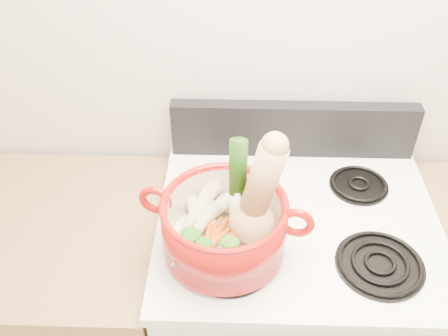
{
  "coord_description": "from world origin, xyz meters",
  "views": [
    {
      "loc": [
        -0.18,
        0.42,
        1.95
      ],
      "look_at": [
        -0.2,
        1.26,
        1.25
      ],
      "focal_mm": 40.0,
      "sensor_mm": 36.0,
      "label": 1
    }
  ],
  "objects_px": {
    "squash": "(253,194)",
    "dutch_oven": "(224,226)",
    "stove_body": "(285,319)",
    "leek": "(238,186)"
  },
  "relations": [
    {
      "from": "stove_body",
      "to": "dutch_oven",
      "type": "height_order",
      "value": "dutch_oven"
    },
    {
      "from": "squash",
      "to": "dutch_oven",
      "type": "bearing_deg",
      "value": -154.49
    },
    {
      "from": "stove_body",
      "to": "dutch_oven",
      "type": "relative_size",
      "value": 2.97
    },
    {
      "from": "dutch_oven",
      "to": "squash",
      "type": "xyz_separation_m",
      "value": [
        0.07,
        0.01,
        0.1
      ]
    },
    {
      "from": "stove_body",
      "to": "squash",
      "type": "relative_size",
      "value": 3.12
    },
    {
      "from": "dutch_oven",
      "to": "leek",
      "type": "bearing_deg",
      "value": 64.91
    },
    {
      "from": "stove_body",
      "to": "dutch_oven",
      "type": "bearing_deg",
      "value": -148.53
    },
    {
      "from": "leek",
      "to": "dutch_oven",
      "type": "bearing_deg",
      "value": -125.12
    },
    {
      "from": "squash",
      "to": "leek",
      "type": "relative_size",
      "value": 1.05
    },
    {
      "from": "dutch_oven",
      "to": "leek",
      "type": "xyz_separation_m",
      "value": [
        0.03,
        0.04,
        0.1
      ]
    }
  ]
}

